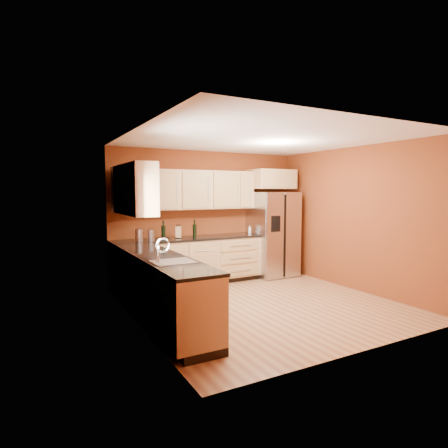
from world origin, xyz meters
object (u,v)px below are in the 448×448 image
(wine_bottle_a, at_px, (195,228))
(soap_dispenser, at_px, (250,230))
(canister_left, at_px, (151,235))
(refrigerator, at_px, (273,234))
(knife_block, at_px, (178,232))

(wine_bottle_a, bearing_deg, soap_dispenser, -0.29)
(canister_left, bearing_deg, refrigerator, 0.04)
(refrigerator, xyz_separation_m, knife_block, (-2.09, 0.12, 0.14))
(wine_bottle_a, height_order, knife_block, wine_bottle_a)
(canister_left, xyz_separation_m, knife_block, (0.57, 0.12, 0.01))
(refrigerator, relative_size, knife_block, 8.33)
(wine_bottle_a, distance_m, soap_dispenser, 1.24)
(knife_block, bearing_deg, wine_bottle_a, 4.62)
(canister_left, relative_size, knife_block, 0.90)
(refrigerator, height_order, knife_block, refrigerator)
(refrigerator, height_order, wine_bottle_a, refrigerator)
(knife_block, relative_size, soap_dispenser, 1.27)
(canister_left, bearing_deg, wine_bottle_a, 3.56)
(knife_block, bearing_deg, refrigerator, 14.17)
(canister_left, height_order, knife_block, knife_block)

